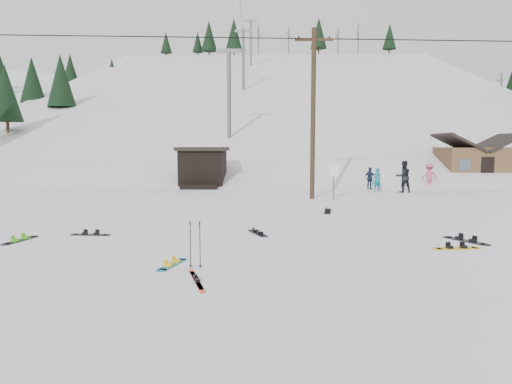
{
  "coord_description": "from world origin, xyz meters",
  "views": [
    {
      "loc": [
        -0.15,
        -10.68,
        2.94
      ],
      "look_at": [
        -0.68,
        3.96,
        1.4
      ],
      "focal_mm": 32.0,
      "sensor_mm": 36.0,
      "label": 1
    }
  ],
  "objects_px": {
    "utility_pole": "(313,111)",
    "hero_skis": "(196,280)",
    "hero_snowboard": "(172,264)",
    "cabin": "(475,164)"
  },
  "relations": [
    {
      "from": "hero_snowboard",
      "to": "hero_skis",
      "type": "height_order",
      "value": "hero_snowboard"
    },
    {
      "from": "cabin",
      "to": "hero_skis",
      "type": "distance_m",
      "value": 30.27
    },
    {
      "from": "cabin",
      "to": "utility_pole",
      "type": "bearing_deg",
      "value": -142.44
    },
    {
      "from": "cabin",
      "to": "hero_skis",
      "type": "xyz_separation_m",
      "value": [
        -16.78,
        -25.15,
        -1.46
      ]
    },
    {
      "from": "utility_pole",
      "to": "hero_skis",
      "type": "relative_size",
      "value": 5.45
    },
    {
      "from": "utility_pole",
      "to": "hero_snowboard",
      "type": "height_order",
      "value": "utility_pole"
    },
    {
      "from": "utility_pole",
      "to": "cabin",
      "type": "height_order",
      "value": "utility_pole"
    },
    {
      "from": "hero_snowboard",
      "to": "cabin",
      "type": "bearing_deg",
      "value": -21.32
    },
    {
      "from": "cabin",
      "to": "hero_skis",
      "type": "bearing_deg",
      "value": -123.71
    },
    {
      "from": "hero_snowboard",
      "to": "utility_pole",
      "type": "bearing_deg",
      "value": -3.23
    }
  ]
}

